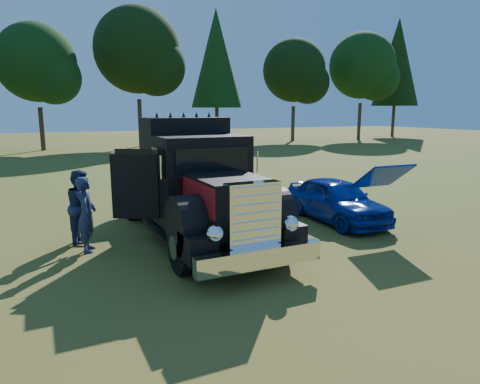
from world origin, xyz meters
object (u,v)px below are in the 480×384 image
Objects in this scene: diamond_t_truck at (196,189)px; hotrod_coupe at (337,200)px; spectator_near at (87,214)px; spectator_far at (82,206)px.

hotrod_coupe is at bearing -1.51° from diamond_t_truck.
hotrod_coupe is at bearing -78.55° from spectator_near.
diamond_t_truck reaches higher than spectator_far.
spectator_far is at bearing 159.09° from diamond_t_truck.
spectator_near is at bearing 176.21° from diamond_t_truck.
diamond_t_truck is 2.61m from spectator_near.
hotrod_coupe is 6.94m from spectator_far.
diamond_t_truck is at bearing 178.49° from hotrod_coupe.
spectator_far is at bearing 15.60° from spectator_near.
spectator_near is 0.97× the size of spectator_far.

